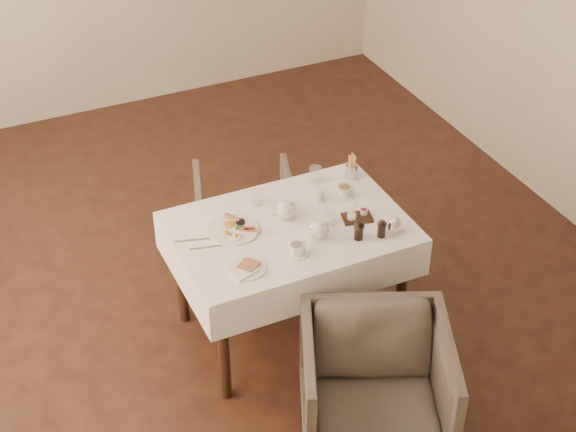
% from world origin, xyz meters
% --- Properties ---
extents(table, '(1.28, 0.88, 0.75)m').
position_xyz_m(table, '(0.01, -0.65, 0.64)').
color(table, black).
rests_on(table, ground).
extents(armchair_near, '(0.97, 0.98, 0.68)m').
position_xyz_m(armchair_near, '(0.06, -1.57, 0.34)').
color(armchair_near, '#4D4239').
rests_on(armchair_near, ground).
extents(armchair_far, '(0.78, 0.79, 0.58)m').
position_xyz_m(armchair_far, '(0.06, 0.15, 0.29)').
color(armchair_far, '#4D4239').
rests_on(armchair_far, ground).
extents(breakfast_plate, '(0.28, 0.28, 0.03)m').
position_xyz_m(breakfast_plate, '(-0.28, -0.56, 0.76)').
color(breakfast_plate, white).
rests_on(breakfast_plate, table).
extents(side_plate, '(0.20, 0.19, 0.02)m').
position_xyz_m(side_plate, '(-0.35, -0.91, 0.76)').
color(side_plate, white).
rests_on(side_plate, table).
extents(teapot_centre, '(0.17, 0.14, 0.13)m').
position_xyz_m(teapot_centre, '(0.03, -0.57, 0.82)').
color(teapot_centre, white).
rests_on(teapot_centre, table).
extents(teapot_front, '(0.17, 0.14, 0.12)m').
position_xyz_m(teapot_front, '(0.11, -0.81, 0.82)').
color(teapot_front, white).
rests_on(teapot_front, table).
extents(creamer, '(0.06, 0.06, 0.07)m').
position_xyz_m(creamer, '(0.27, -0.49, 0.79)').
color(creamer, white).
rests_on(creamer, table).
extents(teacup_near, '(0.12, 0.12, 0.06)m').
position_xyz_m(teacup_near, '(-0.06, -0.89, 0.78)').
color(teacup_near, white).
rests_on(teacup_near, table).
extents(teacup_far, '(0.12, 0.12, 0.06)m').
position_xyz_m(teacup_far, '(0.42, -0.51, 0.78)').
color(teacup_far, white).
rests_on(teacup_far, table).
extents(glass_left, '(0.07, 0.07, 0.09)m').
position_xyz_m(glass_left, '(-0.06, -0.38, 0.80)').
color(glass_left, silver).
rests_on(glass_left, table).
extents(glass_mid, '(0.07, 0.07, 0.09)m').
position_xyz_m(glass_mid, '(0.23, -0.72, 0.80)').
color(glass_mid, silver).
rests_on(glass_mid, table).
extents(glass_right, '(0.08, 0.08, 0.10)m').
position_xyz_m(glass_right, '(0.33, -0.32, 0.81)').
color(glass_right, silver).
rests_on(glass_right, table).
extents(condiment_board, '(0.18, 0.14, 0.04)m').
position_xyz_m(condiment_board, '(0.38, -0.75, 0.77)').
color(condiment_board, black).
rests_on(condiment_board, table).
extents(pepper_mill_left, '(0.07, 0.07, 0.12)m').
position_xyz_m(pepper_mill_left, '(0.30, -0.91, 0.81)').
color(pepper_mill_left, black).
rests_on(pepper_mill_left, table).
extents(pepper_mill_right, '(0.05, 0.05, 0.11)m').
position_xyz_m(pepper_mill_right, '(0.42, -0.94, 0.81)').
color(pepper_mill_right, black).
rests_on(pepper_mill_right, table).
extents(silver_pot, '(0.12, 0.11, 0.11)m').
position_xyz_m(silver_pot, '(0.50, -0.94, 0.81)').
color(silver_pot, white).
rests_on(silver_pot, table).
extents(fries_cup, '(0.07, 0.07, 0.16)m').
position_xyz_m(fries_cup, '(0.55, -0.36, 0.82)').
color(fries_cup, silver).
rests_on(fries_cup, table).
extents(cutlery_fork, '(0.19, 0.07, 0.00)m').
position_xyz_m(cutlery_fork, '(-0.51, -0.55, 0.76)').
color(cutlery_fork, silver).
rests_on(cutlery_fork, table).
extents(cutlery_knife, '(0.18, 0.05, 0.00)m').
position_xyz_m(cutlery_knife, '(-0.47, -0.64, 0.76)').
color(cutlery_knife, silver).
rests_on(cutlery_knife, table).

